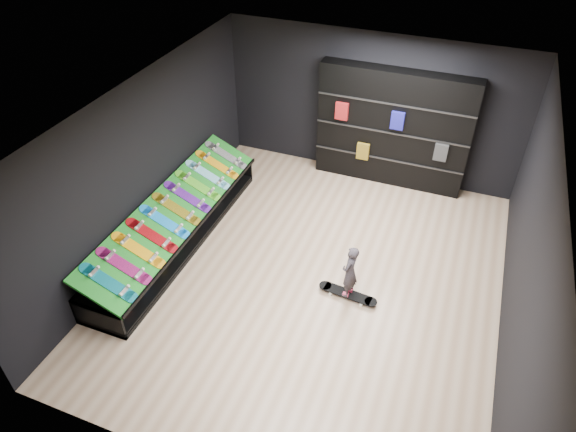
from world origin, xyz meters
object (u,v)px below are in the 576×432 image
(display_rack, at_px, (177,230))
(back_shelving, at_px, (393,129))
(floor_skateboard, at_px, (347,295))
(child, at_px, (349,280))

(display_rack, distance_m, back_shelving, 4.62)
(back_shelving, height_order, floor_skateboard, back_shelving)
(display_rack, relative_size, floor_skateboard, 4.59)
(display_rack, relative_size, child, 7.92)
(back_shelving, bearing_deg, floor_skateboard, -87.21)
(floor_skateboard, xyz_separation_m, child, (0.00, 0.00, 0.33))
(display_rack, xyz_separation_m, child, (3.24, -0.23, 0.12))
(display_rack, height_order, child, child)
(display_rack, bearing_deg, back_shelving, 47.29)
(floor_skateboard, relative_size, child, 1.73)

